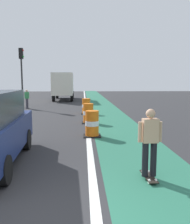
% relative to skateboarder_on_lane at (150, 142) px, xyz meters
% --- Properties ---
extents(ground_plane, '(100.00, 100.00, 0.00)m').
position_rel_skateboarder_on_lane_xyz_m(ground_plane, '(-2.24, -1.62, -0.91)').
color(ground_plane, '#2D2D30').
extents(bike_lane_strip, '(2.50, 80.00, 0.01)m').
position_rel_skateboarder_on_lane_xyz_m(bike_lane_strip, '(0.16, 10.38, -0.91)').
color(bike_lane_strip, '#286B51').
rests_on(bike_lane_strip, ground).
extents(lane_divider_stripe, '(0.20, 80.00, 0.01)m').
position_rel_skateboarder_on_lane_xyz_m(lane_divider_stripe, '(-1.34, 10.38, -0.91)').
color(lane_divider_stripe, silver).
rests_on(lane_divider_stripe, ground).
extents(skateboarder_on_lane, '(0.57, 0.81, 1.69)m').
position_rel_skateboarder_on_lane_xyz_m(skateboarder_on_lane, '(0.00, 0.00, 0.00)').
color(skateboarder_on_lane, black).
rests_on(skateboarder_on_lane, ground).
extents(traffic_barrel_front, '(0.73, 0.73, 1.09)m').
position_rel_skateboarder_on_lane_xyz_m(traffic_barrel_front, '(-1.19, 4.49, -0.38)').
color(traffic_barrel_front, orange).
rests_on(traffic_barrel_front, ground).
extents(traffic_barrel_mid, '(0.73, 0.73, 1.09)m').
position_rel_skateboarder_on_lane_xyz_m(traffic_barrel_mid, '(-1.28, 7.71, -0.38)').
color(traffic_barrel_mid, orange).
rests_on(traffic_barrel_mid, ground).
extents(traffic_barrel_back, '(0.73, 0.73, 1.09)m').
position_rel_skateboarder_on_lane_xyz_m(traffic_barrel_back, '(-1.35, 11.42, -0.38)').
color(traffic_barrel_back, orange).
rests_on(traffic_barrel_back, ground).
extents(delivery_truck_down_block, '(2.51, 7.66, 3.23)m').
position_rel_skateboarder_on_lane_xyz_m(delivery_truck_down_block, '(-3.95, 24.04, 0.94)').
color(delivery_truck_down_block, silver).
rests_on(delivery_truck_down_block, ground).
extents(traffic_light_corner, '(0.41, 0.32, 5.10)m').
position_rel_skateboarder_on_lane_xyz_m(traffic_light_corner, '(-6.83, 15.70, 2.59)').
color(traffic_light_corner, '#2D2D2D').
rests_on(traffic_light_corner, ground).
extents(pedestrian_crossing, '(0.34, 0.20, 1.61)m').
position_rel_skateboarder_on_lane_xyz_m(pedestrian_crossing, '(-6.27, 14.81, -0.05)').
color(pedestrian_crossing, '#33333D').
rests_on(pedestrian_crossing, ground).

